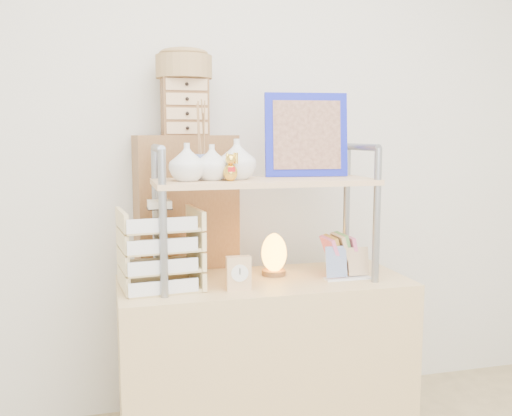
# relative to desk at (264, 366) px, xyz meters

# --- Properties ---
(room_shell) EXTENTS (3.42, 3.41, 2.61)m
(room_shell) POSITION_rel_desk_xyz_m (0.00, -0.81, 1.32)
(room_shell) COLOR silver
(room_shell) RESTS_ON ground
(desk) EXTENTS (1.20, 0.50, 0.75)m
(desk) POSITION_rel_desk_xyz_m (0.00, 0.00, 0.00)
(desk) COLOR tan
(desk) RESTS_ON ground
(cabinet) EXTENTS (0.47, 0.27, 1.35)m
(cabinet) POSITION_rel_desk_xyz_m (-0.28, 0.37, 0.30)
(cabinet) COLOR brown
(cabinet) RESTS_ON ground
(hutch) EXTENTS (0.90, 0.34, 0.78)m
(hutch) POSITION_rel_desk_xyz_m (-0.04, 0.01, 0.81)
(hutch) COLOR gray
(hutch) RESTS_ON desk
(letter_tray) EXTENTS (0.31, 0.30, 0.35)m
(letter_tray) POSITION_rel_desk_xyz_m (-0.43, -0.02, 0.51)
(letter_tray) COLOR #DCC384
(letter_tray) RESTS_ON desk
(salt_lamp) EXTENTS (0.12, 0.11, 0.18)m
(salt_lamp) POSITION_rel_desk_xyz_m (0.06, 0.07, 0.47)
(salt_lamp) COLOR brown
(salt_lamp) RESTS_ON desk
(desk_clock) EXTENTS (0.10, 0.05, 0.13)m
(desk_clock) POSITION_rel_desk_xyz_m (-0.14, -0.13, 0.44)
(desk_clock) COLOR tan
(desk_clock) RESTS_ON desk
(postcard_stand) EXTENTS (0.20, 0.05, 0.14)m
(postcard_stand) POSITION_rel_desk_xyz_m (0.34, -0.07, 0.42)
(postcard_stand) COLOR white
(postcard_stand) RESTS_ON desk
(drawer_chest) EXTENTS (0.20, 0.16, 0.25)m
(drawer_chest) POSITION_rel_desk_xyz_m (-0.28, 0.35, 1.10)
(drawer_chest) COLOR brown
(drawer_chest) RESTS_ON cabinet
(woven_basket) EXTENTS (0.25, 0.25, 0.10)m
(woven_basket) POSITION_rel_desk_xyz_m (-0.28, 0.35, 1.28)
(woven_basket) COLOR olive
(woven_basket) RESTS_ON drawer_chest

